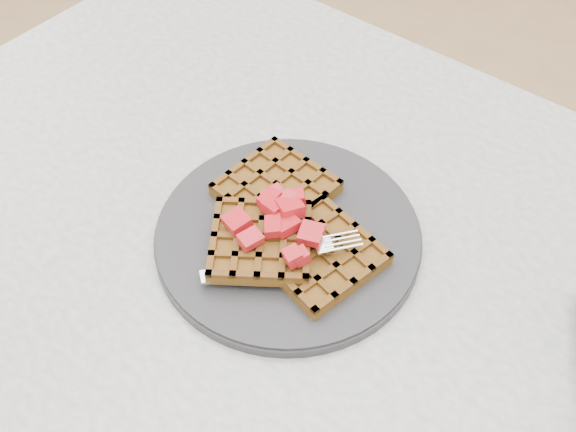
# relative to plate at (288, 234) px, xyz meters

# --- Properties ---
(table) EXTENTS (1.20, 0.80, 0.75)m
(table) POSITION_rel_plate_xyz_m (0.04, 0.01, -0.12)
(table) COLOR beige
(table) RESTS_ON ground
(plate) EXTENTS (0.30, 0.30, 0.02)m
(plate) POSITION_rel_plate_xyz_m (0.00, 0.00, 0.00)
(plate) COLOR #242426
(plate) RESTS_ON table
(waffles) EXTENTS (0.22, 0.21, 0.03)m
(waffles) POSITION_rel_plate_xyz_m (0.00, -0.00, 0.02)
(waffles) COLOR brown
(waffles) RESTS_ON plate
(strawberry_pile) EXTENTS (0.15, 0.15, 0.02)m
(strawberry_pile) POSITION_rel_plate_xyz_m (-0.00, 0.00, 0.05)
(strawberry_pile) COLOR #9D000B
(strawberry_pile) RESTS_ON waffles
(fork) EXTENTS (0.13, 0.16, 0.02)m
(fork) POSITION_rel_plate_xyz_m (0.04, -0.04, 0.02)
(fork) COLOR silver
(fork) RESTS_ON plate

